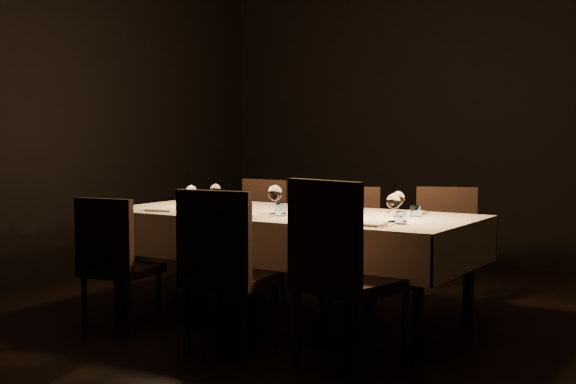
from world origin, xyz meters
The scene contains 14 objects.
room centered at (0.00, 0.00, 1.50)m, with size 5.01×6.01×3.01m.
dining_table centered at (0.00, 0.00, 0.69)m, with size 2.52×1.12×0.76m.
chair_near_left centered at (-0.83, -0.80, 0.49)m, with size 0.48×0.48×0.89m.
place_setting_near_left centered at (-0.73, -0.22, 0.83)m, with size 0.31×0.39×0.17m.
chair_near_center centered at (0.09, -0.85, 0.54)m, with size 0.52×0.52×0.98m.
place_setting_near_center centered at (-0.02, -0.22, 0.84)m, with size 0.36×0.41×0.19m.
chair_near_right centered at (0.81, -0.77, 0.57)m, with size 0.61×0.61×1.05m.
place_setting_near_right centered at (0.83, -0.22, 0.83)m, with size 0.31×0.40×0.17m.
chair_far_left centered at (-0.80, 0.82, 0.51)m, with size 0.45×0.45×0.91m.
place_setting_far_left centered at (-0.70, 0.22, 0.83)m, with size 0.31×0.39×0.16m.
chair_far_center centered at (0.09, 0.74, 0.49)m, with size 0.54×0.54×0.89m.
place_setting_far_center centered at (0.11, 0.22, 0.83)m, with size 0.31×0.39×0.16m.
chair_far_right centered at (0.80, 0.86, 0.50)m, with size 0.56×0.56×0.91m.
place_setting_far_right centered at (0.76, 0.22, 0.83)m, with size 0.32×0.39×0.17m.
Camera 1 is at (2.85, -4.56, 1.31)m, focal length 50.00 mm.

